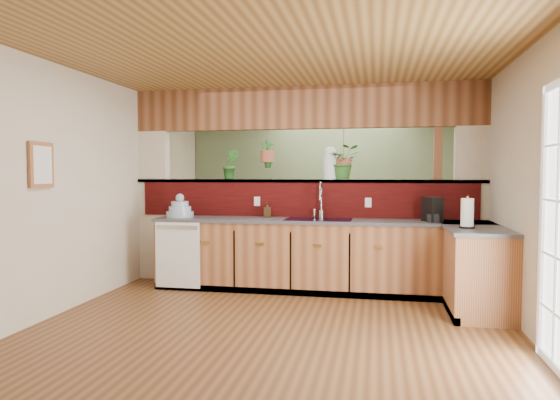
% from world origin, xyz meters
% --- Properties ---
extents(ground, '(4.60, 7.00, 0.01)m').
position_xyz_m(ground, '(0.00, 0.00, 0.00)').
color(ground, brown).
rests_on(ground, ground).
extents(ceiling, '(4.60, 7.00, 0.01)m').
position_xyz_m(ceiling, '(0.00, 0.00, 2.60)').
color(ceiling, brown).
rests_on(ceiling, ground).
extents(wall_back, '(4.60, 0.02, 2.60)m').
position_xyz_m(wall_back, '(0.00, 3.50, 1.30)').
color(wall_back, beige).
rests_on(wall_back, ground).
extents(wall_front, '(4.60, 0.02, 2.60)m').
position_xyz_m(wall_front, '(0.00, -3.50, 1.30)').
color(wall_front, beige).
rests_on(wall_front, ground).
extents(wall_left, '(0.02, 7.00, 2.60)m').
position_xyz_m(wall_left, '(-2.30, 0.00, 1.30)').
color(wall_left, beige).
rests_on(wall_left, ground).
extents(wall_right, '(0.02, 7.00, 2.60)m').
position_xyz_m(wall_right, '(2.30, 0.00, 1.30)').
color(wall_right, beige).
rests_on(wall_right, ground).
extents(pass_through_partition, '(4.60, 0.21, 2.60)m').
position_xyz_m(pass_through_partition, '(0.03, 1.35, 1.19)').
color(pass_through_partition, beige).
rests_on(pass_through_partition, ground).
extents(pass_through_ledge, '(4.60, 0.21, 0.04)m').
position_xyz_m(pass_through_ledge, '(0.00, 1.35, 1.37)').
color(pass_through_ledge, brown).
rests_on(pass_through_ledge, ground).
extents(header_beam, '(4.60, 0.15, 0.55)m').
position_xyz_m(header_beam, '(0.00, 1.35, 2.33)').
color(header_beam, brown).
rests_on(header_beam, ground).
extents(sage_backwall, '(4.55, 0.02, 2.55)m').
position_xyz_m(sage_backwall, '(0.00, 3.48, 1.30)').
color(sage_backwall, '#5E724E').
rests_on(sage_backwall, ground).
extents(countertop, '(4.14, 1.52, 0.90)m').
position_xyz_m(countertop, '(0.84, 0.87, 0.45)').
color(countertop, brown).
rests_on(countertop, ground).
extents(dishwasher, '(0.58, 0.03, 0.82)m').
position_xyz_m(dishwasher, '(-1.48, 0.66, 0.46)').
color(dishwasher, white).
rests_on(dishwasher, ground).
extents(navy_sink, '(0.82, 0.50, 0.18)m').
position_xyz_m(navy_sink, '(0.25, 0.98, 0.82)').
color(navy_sink, black).
rests_on(navy_sink, countertop).
extents(framed_print, '(0.04, 0.35, 0.45)m').
position_xyz_m(framed_print, '(-2.27, -0.80, 1.55)').
color(framed_print, brown).
rests_on(framed_print, wall_left).
extents(faucet, '(0.20, 0.20, 0.46)m').
position_xyz_m(faucet, '(0.26, 1.13, 1.15)').
color(faucet, '#B7B7B2').
rests_on(faucet, countertop).
extents(dish_stack, '(0.35, 0.35, 0.31)m').
position_xyz_m(dish_stack, '(-1.55, 0.93, 1.00)').
color(dish_stack, '#92A3BD').
rests_on(dish_stack, countertop).
extents(soap_dispenser, '(0.11, 0.11, 0.20)m').
position_xyz_m(soap_dispenser, '(-0.43, 1.12, 1.00)').
color(soap_dispenser, '#362613').
rests_on(soap_dispenser, countertop).
extents(coffee_maker, '(0.15, 0.26, 0.29)m').
position_xyz_m(coffee_maker, '(1.60, 0.93, 1.03)').
color(coffee_maker, black).
rests_on(coffee_maker, countertop).
extents(paper_towel, '(0.16, 0.16, 0.33)m').
position_xyz_m(paper_towel, '(1.88, 0.25, 1.05)').
color(paper_towel, black).
rests_on(paper_towel, countertop).
extents(glass_jar, '(0.19, 0.19, 0.42)m').
position_xyz_m(glass_jar, '(0.36, 1.35, 1.60)').
color(glass_jar, silver).
rests_on(glass_jar, pass_through_ledge).
extents(ledge_plant_left, '(0.26, 0.24, 0.40)m').
position_xyz_m(ledge_plant_left, '(-0.99, 1.35, 1.59)').
color(ledge_plant_left, '#255D20').
rests_on(ledge_plant_left, pass_through_ledge).
extents(hanging_plant_a, '(0.23, 0.18, 0.51)m').
position_xyz_m(hanging_plant_a, '(-0.48, 1.35, 1.86)').
color(hanging_plant_a, brown).
rests_on(hanging_plant_a, header_beam).
extents(hanging_plant_b, '(0.46, 0.42, 0.56)m').
position_xyz_m(hanging_plant_b, '(0.53, 1.35, 1.80)').
color(hanging_plant_b, brown).
rests_on(hanging_plant_b, header_beam).
extents(shelving_console, '(1.40, 0.79, 0.90)m').
position_xyz_m(shelving_console, '(-0.18, 3.25, 0.50)').
color(shelving_console, black).
rests_on(shelving_console, ground).
extents(shelf_plant_a, '(0.24, 0.17, 0.45)m').
position_xyz_m(shelf_plant_a, '(-0.83, 3.25, 1.17)').
color(shelf_plant_a, '#255D20').
rests_on(shelf_plant_a, shelving_console).
extents(shelf_plant_b, '(0.32, 0.32, 0.47)m').
position_xyz_m(shelf_plant_b, '(0.22, 3.25, 1.19)').
color(shelf_plant_b, '#255D20').
rests_on(shelf_plant_b, shelving_console).
extents(floor_plant, '(0.70, 0.62, 0.73)m').
position_xyz_m(floor_plant, '(0.96, 2.19, 0.37)').
color(floor_plant, '#255D20').
rests_on(floor_plant, ground).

